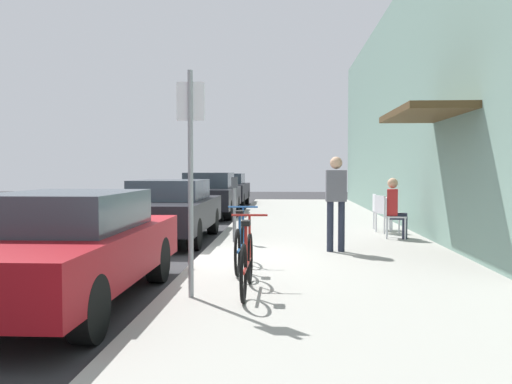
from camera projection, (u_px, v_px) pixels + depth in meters
The scene contains 16 objects.
ground_plane at pixel (196, 265), 9.11m from camera, with size 60.00×60.00×0.00m, color #2D2D30.
sidewalk_slab at pixel (324, 246), 10.98m from camera, with size 4.50×32.00×0.12m, color #9E9B93.
building_facade at pixel (448, 88), 10.72m from camera, with size 1.40×32.00×6.39m.
parked_car_0 at pixel (64, 246), 6.43m from camera, with size 1.80×4.40×1.32m.
parked_car_1 at pixel (169, 209), 12.22m from camera, with size 1.80×4.40×1.36m.
parked_car_2 at pixel (209, 194), 18.50m from camera, with size 1.80×4.40×1.48m.
parked_car_3 at pixel (226, 189), 23.68m from camera, with size 1.80×4.40×1.42m.
parking_meter at pixel (234, 204), 11.11m from camera, with size 0.12×0.10×1.32m.
street_sign at pixel (191, 165), 6.27m from camera, with size 0.32×0.06×2.60m.
bicycle_0 at pixel (241, 245), 8.08m from camera, with size 0.46×1.71×0.90m.
bicycle_1 at pixel (247, 263), 6.55m from camera, with size 0.46×1.71×0.90m.
cafe_chair_0 at pixel (392, 215), 11.76m from camera, with size 0.52×0.52×0.87m.
seated_patron_0 at pixel (395, 206), 11.74m from camera, with size 0.48×0.43×1.29m.
cafe_chair_1 at pixel (385, 211), 12.70m from camera, with size 0.56×0.56×0.87m.
cafe_chair_2 at pixel (379, 209), 13.37m from camera, with size 0.45×0.45×0.87m.
pedestrian_standing at pixel (336, 196), 9.80m from camera, with size 0.36×0.22×1.70m.
Camera 1 is at (1.49, -8.99, 1.59)m, focal length 38.56 mm.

